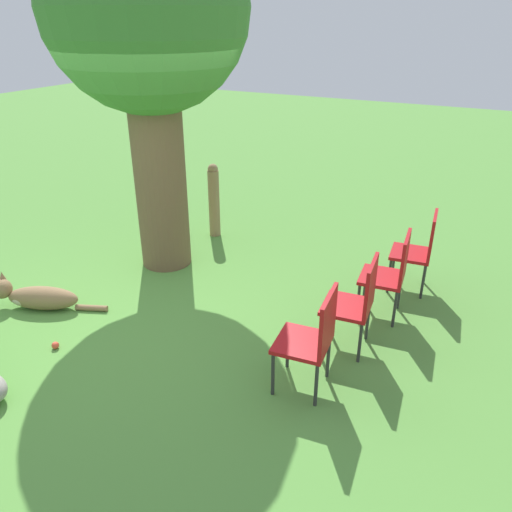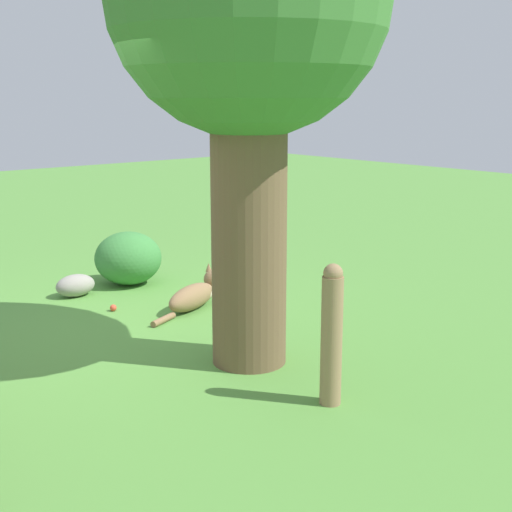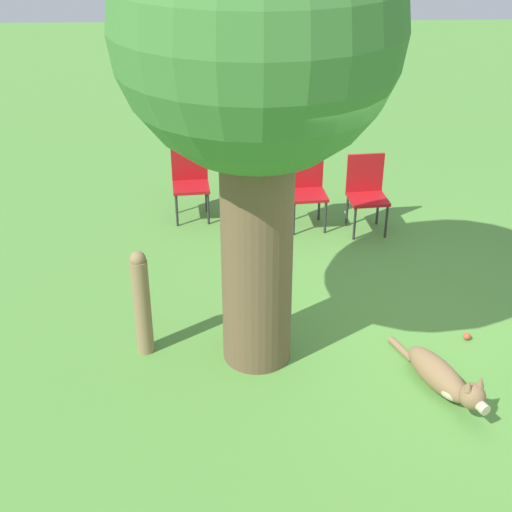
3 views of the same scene
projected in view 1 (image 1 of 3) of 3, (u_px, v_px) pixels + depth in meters
name	position (u px, v px, depth m)	size (l,w,h in m)	color
ground_plane	(130.00, 307.00, 5.31)	(30.00, 30.00, 0.00)	#56933D
oak_tree	(147.00, 21.00, 5.09)	(2.14, 2.14, 3.95)	brown
dog	(35.00, 297.00, 5.24)	(1.22, 0.59, 0.39)	olive
fence_post	(214.00, 200.00, 6.83)	(0.15, 0.15, 1.02)	#937551
red_chair_0	(313.00, 336.00, 3.94)	(0.46, 0.48, 0.91)	#B21419
red_chair_1	(357.00, 300.00, 4.44)	(0.46, 0.48, 0.91)	#B21419
red_chair_2	(391.00, 271.00, 4.94)	(0.46, 0.48, 0.91)	#B21419
red_chair_3	(420.00, 247.00, 5.44)	(0.46, 0.48, 0.91)	#B21419
tennis_ball	(55.00, 345.00, 4.64)	(0.07, 0.07, 0.07)	#E54C33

